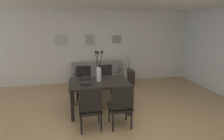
# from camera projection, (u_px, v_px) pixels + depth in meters

# --- Properties ---
(ground_plane) EXTENTS (9.00, 9.00, 0.00)m
(ground_plane) POSITION_uv_depth(u_px,v_px,m) (111.00, 126.00, 3.69)
(ground_plane) COLOR tan
(back_wall_panel) EXTENTS (9.00, 0.10, 2.60)m
(back_wall_panel) POSITION_uv_depth(u_px,v_px,m) (94.00, 47.00, 6.48)
(back_wall_panel) COLOR silver
(back_wall_panel) RESTS_ON ground
(dining_table) EXTENTS (1.40, 0.98, 0.74)m
(dining_table) POSITION_uv_depth(u_px,v_px,m) (99.00, 85.00, 4.29)
(dining_table) COLOR black
(dining_table) RESTS_ON ground
(dining_chair_near_left) EXTENTS (0.44, 0.44, 0.92)m
(dining_chair_near_left) POSITION_uv_depth(u_px,v_px,m) (90.00, 106.00, 3.44)
(dining_chair_near_left) COLOR black
(dining_chair_near_left) RESTS_ON ground
(dining_chair_near_right) EXTENTS (0.47, 0.47, 0.92)m
(dining_chair_near_right) POSITION_uv_depth(u_px,v_px,m) (84.00, 81.00, 5.10)
(dining_chair_near_right) COLOR black
(dining_chair_near_right) RESTS_ON ground
(dining_chair_far_left) EXTENTS (0.44, 0.44, 0.92)m
(dining_chair_far_left) POSITION_uv_depth(u_px,v_px,m) (121.00, 104.00, 3.53)
(dining_chair_far_left) COLOR black
(dining_chair_far_left) RESTS_ON ground
(dining_chair_far_right) EXTENTS (0.46, 0.46, 0.92)m
(dining_chair_far_right) POSITION_uv_depth(u_px,v_px,m) (106.00, 79.00, 5.25)
(dining_chair_far_right) COLOR black
(dining_chair_far_right) RESTS_ON ground
(centerpiece_vase) EXTENTS (0.21, 0.23, 0.73)m
(centerpiece_vase) POSITION_uv_depth(u_px,v_px,m) (99.00, 70.00, 4.20)
(centerpiece_vase) COLOR silver
(centerpiece_vase) RESTS_ON dining_table
(placemat_near_left) EXTENTS (0.32, 0.32, 0.01)m
(placemat_near_left) POSITION_uv_depth(u_px,v_px,m) (86.00, 85.00, 4.00)
(placemat_near_left) COLOR black
(placemat_near_left) RESTS_ON dining_table
(bowl_near_left) EXTENTS (0.17, 0.17, 0.07)m
(bowl_near_left) POSITION_uv_depth(u_px,v_px,m) (86.00, 83.00, 3.99)
(bowl_near_left) COLOR #2D2826
(bowl_near_left) RESTS_ON dining_table
(placemat_near_right) EXTENTS (0.32, 0.32, 0.01)m
(placemat_near_right) POSITION_uv_depth(u_px,v_px,m) (85.00, 79.00, 4.42)
(placemat_near_right) COLOR black
(placemat_near_right) RESTS_ON dining_table
(bowl_near_right) EXTENTS (0.17, 0.17, 0.07)m
(bowl_near_right) POSITION_uv_depth(u_px,v_px,m) (85.00, 78.00, 4.41)
(bowl_near_right) COLOR #2D2826
(bowl_near_right) RESTS_ON dining_table
(sofa) EXTENTS (1.82, 0.84, 0.80)m
(sofa) POSITION_uv_depth(u_px,v_px,m) (98.00, 78.00, 6.21)
(sofa) COLOR gray
(sofa) RESTS_ON ground
(side_table) EXTENTS (0.36, 0.36, 0.52)m
(side_table) POSITION_uv_depth(u_px,v_px,m) (128.00, 78.00, 6.34)
(side_table) COLOR black
(side_table) RESTS_ON ground
(table_lamp) EXTENTS (0.22, 0.22, 0.51)m
(table_lamp) POSITION_uv_depth(u_px,v_px,m) (129.00, 60.00, 6.19)
(table_lamp) COLOR #4C4C51
(table_lamp) RESTS_ON side_table
(framed_picture_left) EXTENTS (0.41, 0.03, 0.31)m
(framed_picture_left) POSITION_uv_depth(u_px,v_px,m) (61.00, 40.00, 6.13)
(framed_picture_left) COLOR #B2ADA3
(framed_picture_center) EXTENTS (0.32, 0.03, 0.38)m
(framed_picture_center) POSITION_uv_depth(u_px,v_px,m) (90.00, 40.00, 6.32)
(framed_picture_center) COLOR #B2ADA3
(framed_picture_right) EXTENTS (0.35, 0.03, 0.30)m
(framed_picture_right) POSITION_uv_depth(u_px,v_px,m) (117.00, 39.00, 6.51)
(framed_picture_right) COLOR #B2ADA3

